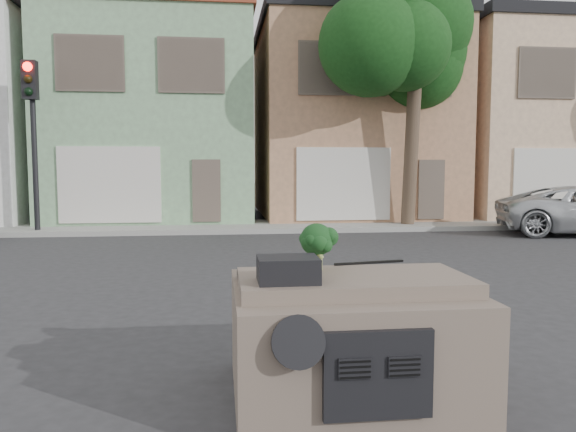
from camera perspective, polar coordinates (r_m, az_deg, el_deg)
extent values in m
plane|color=#303033|center=(8.05, 1.24, -9.57)|extent=(120.00, 120.00, 0.00)
cube|color=gray|center=(18.34, -3.41, -1.06)|extent=(40.00, 3.00, 0.15)
cube|color=#7FAA7E|center=(22.40, -13.20, 9.41)|extent=(7.20, 8.20, 7.55)
cube|color=tan|center=(22.85, 6.11, 9.43)|extent=(7.20, 8.20, 7.55)
cube|color=#D8B18E|center=(25.59, 22.89, 8.59)|extent=(7.20, 8.20, 7.55)
cube|color=black|center=(18.04, -24.46, 6.27)|extent=(0.40, 0.40, 5.10)
cube|color=#143C13|center=(18.67, 12.50, 11.78)|extent=(4.40, 4.00, 8.50)
cube|color=#6B5B4F|center=(5.05, 6.19, -11.92)|extent=(2.00, 1.80, 1.12)
cube|color=black|center=(4.46, -0.01, -5.45)|extent=(0.48, 0.38, 0.20)
cube|color=black|center=(5.35, 8.25, -4.71)|extent=(0.69, 0.15, 0.02)
cube|color=#123214|center=(4.96, 2.91, -3.08)|extent=(0.35, 0.35, 0.43)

